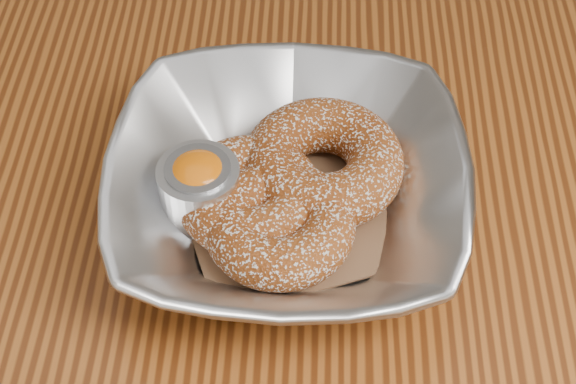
{
  "coord_description": "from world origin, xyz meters",
  "views": [
    {
      "loc": [
        0.1,
        -0.48,
        1.25
      ],
      "look_at": [
        0.09,
        -0.08,
        0.78
      ],
      "focal_mm": 55.0,
      "sensor_mm": 36.0,
      "label": 1
    }
  ],
  "objects_px": {
    "table": "(192,217)",
    "donut_front": "(279,224)",
    "donut_back": "(323,162)",
    "serving_bowl": "(288,191)",
    "ramekin": "(200,187)",
    "donut_extra": "(250,195)"
  },
  "relations": [
    {
      "from": "table",
      "to": "serving_bowl",
      "type": "xyz_separation_m",
      "value": [
        0.09,
        -0.08,
        0.13
      ]
    },
    {
      "from": "donut_back",
      "to": "ramekin",
      "type": "height_order",
      "value": "ramekin"
    },
    {
      "from": "table",
      "to": "donut_front",
      "type": "height_order",
      "value": "donut_front"
    },
    {
      "from": "ramekin",
      "to": "serving_bowl",
      "type": "bearing_deg",
      "value": 0.95
    },
    {
      "from": "donut_back",
      "to": "ramekin",
      "type": "xyz_separation_m",
      "value": [
        -0.09,
        -0.03,
        0.0
      ]
    },
    {
      "from": "table",
      "to": "ramekin",
      "type": "relative_size",
      "value": 20.69
    },
    {
      "from": "serving_bowl",
      "to": "donut_back",
      "type": "height_order",
      "value": "serving_bowl"
    },
    {
      "from": "serving_bowl",
      "to": "ramekin",
      "type": "relative_size",
      "value": 4.36
    },
    {
      "from": "serving_bowl",
      "to": "donut_extra",
      "type": "relative_size",
      "value": 2.43
    },
    {
      "from": "donut_front",
      "to": "ramekin",
      "type": "bearing_deg",
      "value": 154.74
    },
    {
      "from": "table",
      "to": "serving_bowl",
      "type": "distance_m",
      "value": 0.17
    },
    {
      "from": "serving_bowl",
      "to": "table",
      "type": "bearing_deg",
      "value": 138.16
    },
    {
      "from": "table",
      "to": "donut_extra",
      "type": "distance_m",
      "value": 0.16
    },
    {
      "from": "serving_bowl",
      "to": "donut_front",
      "type": "bearing_deg",
      "value": -99.75
    },
    {
      "from": "table",
      "to": "serving_bowl",
      "type": "height_order",
      "value": "serving_bowl"
    },
    {
      "from": "table",
      "to": "ramekin",
      "type": "xyz_separation_m",
      "value": [
        0.03,
        -0.08,
        0.13
      ]
    },
    {
      "from": "serving_bowl",
      "to": "donut_extra",
      "type": "bearing_deg",
      "value": -174.32
    },
    {
      "from": "serving_bowl",
      "to": "ramekin",
      "type": "xyz_separation_m",
      "value": [
        -0.06,
        -0.0,
        0.0
      ]
    },
    {
      "from": "table",
      "to": "donut_back",
      "type": "bearing_deg",
      "value": -23.94
    },
    {
      "from": "table",
      "to": "donut_front",
      "type": "bearing_deg",
      "value": -52.18
    },
    {
      "from": "serving_bowl",
      "to": "donut_back",
      "type": "distance_m",
      "value": 0.04
    },
    {
      "from": "donut_back",
      "to": "donut_extra",
      "type": "relative_size",
      "value": 1.13
    }
  ]
}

